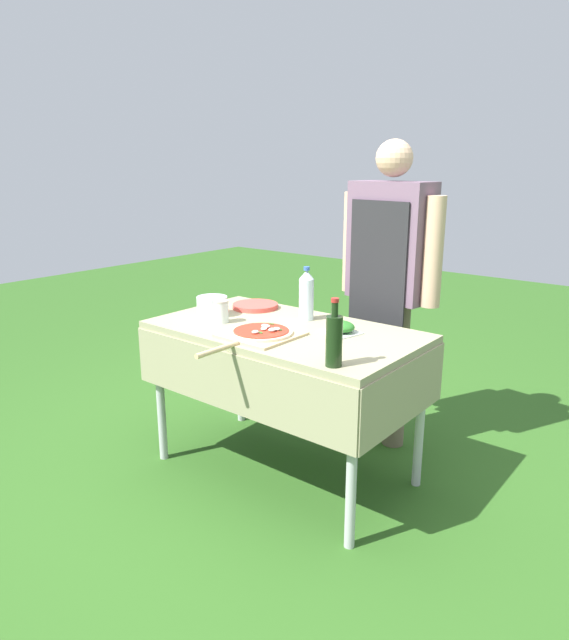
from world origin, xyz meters
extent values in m
plane|color=#2D5B1E|center=(0.00, 0.00, 0.00)|extent=(12.00, 12.00, 0.00)
cube|color=gray|center=(0.00, 0.00, 0.76)|extent=(1.31, 0.74, 0.04)
cube|color=gray|center=(0.00, -0.37, 0.60)|extent=(1.31, 0.01, 0.28)
cube|color=gray|center=(0.00, 0.37, 0.60)|extent=(1.31, 0.01, 0.28)
cube|color=gray|center=(-0.66, 0.00, 0.60)|extent=(0.01, 0.74, 0.28)
cube|color=gray|center=(0.66, 0.00, 0.60)|extent=(0.01, 0.74, 0.28)
cylinder|color=#B7B7BC|center=(-0.60, -0.31, 0.37)|extent=(0.04, 0.04, 0.74)
cylinder|color=#B7B7BC|center=(0.60, -0.31, 0.37)|extent=(0.04, 0.04, 0.74)
cylinder|color=#B7B7BC|center=(-0.60, 0.31, 0.37)|extent=(0.04, 0.04, 0.74)
cylinder|color=#B7B7BC|center=(0.60, 0.31, 0.37)|extent=(0.04, 0.04, 0.74)
cylinder|color=#70604C|center=(0.29, 0.62, 0.42)|extent=(0.12, 0.12, 0.84)
cylinder|color=#70604C|center=(0.13, 0.65, 0.42)|extent=(0.12, 0.12, 0.84)
cube|color=#6B5166|center=(0.21, 0.64, 1.15)|extent=(0.47, 0.25, 0.63)
cube|color=#232326|center=(0.20, 0.53, 0.91)|extent=(0.36, 0.06, 0.91)
cylinder|color=tan|center=(0.47, 0.60, 1.12)|extent=(0.10, 0.10, 0.56)
cylinder|color=tan|center=(-0.05, 0.67, 1.12)|extent=(0.10, 0.10, 0.56)
sphere|color=tan|center=(0.21, 0.64, 1.58)|extent=(0.19, 0.19, 0.19)
cube|color=#D1B27F|center=(0.00, -0.17, 0.78)|extent=(0.32, 0.32, 0.01)
cylinder|color=#D1B27F|center=(0.00, -0.45, 0.78)|extent=(0.03, 0.24, 0.02)
cylinder|color=beige|center=(0.00, -0.17, 0.79)|extent=(0.29, 0.29, 0.01)
cylinder|color=red|center=(0.00, -0.17, 0.80)|extent=(0.26, 0.26, 0.00)
ellipsoid|color=white|center=(0.01, -0.17, 0.81)|extent=(0.04, 0.04, 0.01)
ellipsoid|color=white|center=(0.02, -0.23, 0.81)|extent=(0.04, 0.04, 0.01)
ellipsoid|color=white|center=(0.06, -0.16, 0.81)|extent=(0.04, 0.04, 0.02)
ellipsoid|color=white|center=(0.06, -0.13, 0.81)|extent=(0.04, 0.04, 0.01)
ellipsoid|color=white|center=(-0.01, -0.13, 0.81)|extent=(0.06, 0.06, 0.01)
ellipsoid|color=white|center=(-0.02, -0.12, 0.81)|extent=(0.04, 0.03, 0.01)
ellipsoid|color=#286B23|center=(0.03, -0.21, 0.81)|extent=(0.03, 0.03, 0.00)
ellipsoid|color=#286B23|center=(-0.03, -0.07, 0.81)|extent=(0.03, 0.02, 0.00)
ellipsoid|color=#286B23|center=(0.00, -0.21, 0.81)|extent=(0.04, 0.02, 0.00)
ellipsoid|color=#286B23|center=(0.07, -0.12, 0.81)|extent=(0.02, 0.03, 0.00)
cylinder|color=black|center=(0.49, -0.30, 0.88)|extent=(0.07, 0.07, 0.20)
cylinder|color=black|center=(0.49, -0.30, 1.01)|extent=(0.03, 0.03, 0.06)
cylinder|color=#B22823|center=(0.49, -0.30, 1.04)|extent=(0.03, 0.03, 0.02)
cylinder|color=silver|center=(-0.01, 0.19, 0.88)|extent=(0.08, 0.08, 0.21)
cone|color=silver|center=(-0.01, 0.19, 1.01)|extent=(0.08, 0.08, 0.05)
cylinder|color=#335BB2|center=(-0.01, 0.19, 1.04)|extent=(0.03, 0.03, 0.02)
cube|color=silver|center=(0.26, 0.10, 0.78)|extent=(0.20, 0.18, 0.01)
ellipsoid|color=#286B23|center=(0.26, 0.10, 0.81)|extent=(0.17, 0.15, 0.05)
cylinder|color=silver|center=(-0.45, -0.05, 0.83)|extent=(0.16, 0.16, 0.10)
cylinder|color=#DB4C42|center=(-0.38, 0.21, 0.78)|extent=(0.25, 0.25, 0.00)
cylinder|color=#DB4C42|center=(-0.38, 0.21, 0.78)|extent=(0.25, 0.25, 0.00)
cylinder|color=#DB4C42|center=(-0.38, 0.21, 0.79)|extent=(0.25, 0.25, 0.00)
cylinder|color=#DB4C42|center=(-0.38, 0.21, 0.79)|extent=(0.25, 0.25, 0.00)
cylinder|color=#DB4C42|center=(-0.38, 0.21, 0.80)|extent=(0.25, 0.25, 0.00)
cylinder|color=silver|center=(-0.31, -0.12, 0.83)|extent=(0.07, 0.07, 0.10)
cylinder|color=red|center=(-0.31, -0.12, 0.81)|extent=(0.06, 0.06, 0.07)
cylinder|color=#B7B2A3|center=(-0.31, -0.12, 0.88)|extent=(0.07, 0.07, 0.01)
camera|label=1|loc=(1.67, -2.08, 1.54)|focal=32.00mm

